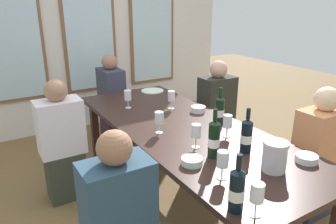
{
  "coord_description": "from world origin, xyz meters",
  "views": [
    {
      "loc": [
        -1.38,
        -2.01,
        1.73
      ],
      "look_at": [
        0.0,
        0.25,
        0.79
      ],
      "focal_mm": 34.26,
      "sensor_mm": 36.0,
      "label": 1
    }
  ],
  "objects_px": {
    "dining_table": "(184,134)",
    "wine_bottle_3": "(246,135)",
    "tasting_bowl_0": "(198,109)",
    "seated_person_4": "(112,101)",
    "tasting_bowl_1": "(192,161)",
    "wine_bottle_2": "(220,110)",
    "tasting_bowl_2": "(307,158)",
    "seated_person_3": "(216,112)",
    "wine_bottle_1": "(237,190)",
    "wine_glass_6": "(223,160)",
    "seated_person_1": "(317,157)",
    "white_plate_0": "(153,91)",
    "wine_glass_0": "(257,194)",
    "wine_glass_4": "(171,97)",
    "wine_glass_2": "(128,96)",
    "wine_glass_3": "(228,122)",
    "wine_bottle_0": "(214,139)",
    "metal_pitcher": "(275,156)",
    "wine_glass_5": "(159,118)",
    "wine_glass_1": "(196,132)",
    "seated_person_2": "(62,144)"
  },
  "relations": [
    {
      "from": "wine_glass_1",
      "to": "wine_bottle_1",
      "type": "bearing_deg",
      "value": -110.33
    },
    {
      "from": "dining_table",
      "to": "wine_bottle_3",
      "type": "distance_m",
      "value": 0.63
    },
    {
      "from": "dining_table",
      "to": "wine_glass_1",
      "type": "distance_m",
      "value": 0.43
    },
    {
      "from": "wine_glass_1",
      "to": "wine_glass_6",
      "type": "distance_m",
      "value": 0.43
    },
    {
      "from": "wine_bottle_1",
      "to": "wine_glass_6",
      "type": "bearing_deg",
      "value": 62.45
    },
    {
      "from": "tasting_bowl_1",
      "to": "tasting_bowl_2",
      "type": "xyz_separation_m",
      "value": [
        0.65,
        -0.35,
        -0.0
      ]
    },
    {
      "from": "seated_person_1",
      "to": "seated_person_4",
      "type": "relative_size",
      "value": 1.0
    },
    {
      "from": "tasting_bowl_2",
      "to": "wine_bottle_1",
      "type": "bearing_deg",
      "value": -169.24
    },
    {
      "from": "tasting_bowl_0",
      "to": "seated_person_4",
      "type": "bearing_deg",
      "value": 103.02
    },
    {
      "from": "tasting_bowl_2",
      "to": "wine_glass_4",
      "type": "bearing_deg",
      "value": 97.95
    },
    {
      "from": "wine_glass_5",
      "to": "seated_person_1",
      "type": "bearing_deg",
      "value": -31.21
    },
    {
      "from": "white_plate_0",
      "to": "tasting_bowl_1",
      "type": "height_order",
      "value": "tasting_bowl_1"
    },
    {
      "from": "tasting_bowl_0",
      "to": "seated_person_4",
      "type": "xyz_separation_m",
      "value": [
        -0.32,
        1.36,
        -0.24
      ]
    },
    {
      "from": "seated_person_2",
      "to": "wine_bottle_0",
      "type": "bearing_deg",
      "value": -59.01
    },
    {
      "from": "seated_person_4",
      "to": "tasting_bowl_2",
      "type": "bearing_deg",
      "value": -82.29
    },
    {
      "from": "white_plate_0",
      "to": "wine_glass_0",
      "type": "height_order",
      "value": "wine_glass_0"
    },
    {
      "from": "wine_bottle_1",
      "to": "wine_bottle_3",
      "type": "bearing_deg",
      "value": 41.79
    },
    {
      "from": "wine_bottle_1",
      "to": "seated_person_2",
      "type": "xyz_separation_m",
      "value": [
        -0.45,
        1.69,
        -0.33
      ]
    },
    {
      "from": "tasting_bowl_2",
      "to": "wine_glass_0",
      "type": "height_order",
      "value": "wine_glass_0"
    },
    {
      "from": "wine_bottle_2",
      "to": "wine_bottle_3",
      "type": "relative_size",
      "value": 0.99
    },
    {
      "from": "wine_bottle_2",
      "to": "wine_glass_4",
      "type": "xyz_separation_m",
      "value": [
        -0.14,
        0.54,
        -0.0
      ]
    },
    {
      "from": "white_plate_0",
      "to": "wine_glass_1",
      "type": "height_order",
      "value": "wine_glass_1"
    },
    {
      "from": "white_plate_0",
      "to": "wine_bottle_2",
      "type": "height_order",
      "value": "wine_bottle_2"
    },
    {
      "from": "seated_person_2",
      "to": "tasting_bowl_0",
      "type": "bearing_deg",
      "value": -19.56
    },
    {
      "from": "wine_glass_0",
      "to": "wine_glass_3",
      "type": "relative_size",
      "value": 1.0
    },
    {
      "from": "wine_glass_2",
      "to": "wine_glass_3",
      "type": "height_order",
      "value": "same"
    },
    {
      "from": "wine_glass_5",
      "to": "seated_person_2",
      "type": "distance_m",
      "value": 0.95
    },
    {
      "from": "seated_person_4",
      "to": "wine_bottle_3",
      "type": "bearing_deg",
      "value": -87.27
    },
    {
      "from": "seated_person_1",
      "to": "seated_person_3",
      "type": "bearing_deg",
      "value": 90.0
    },
    {
      "from": "tasting_bowl_0",
      "to": "wine_glass_0",
      "type": "distance_m",
      "value": 1.51
    },
    {
      "from": "wine_bottle_3",
      "to": "tasting_bowl_0",
      "type": "relative_size",
      "value": 2.33
    },
    {
      "from": "wine_glass_6",
      "to": "seated_person_2",
      "type": "bearing_deg",
      "value": 112.33
    },
    {
      "from": "wine_glass_4",
      "to": "wine_bottle_3",
      "type": "bearing_deg",
      "value": -92.54
    },
    {
      "from": "seated_person_1",
      "to": "seated_person_2",
      "type": "height_order",
      "value": "same"
    },
    {
      "from": "wine_bottle_0",
      "to": "wine_glass_4",
      "type": "bearing_deg",
      "value": 73.89
    },
    {
      "from": "tasting_bowl_2",
      "to": "seated_person_3",
      "type": "xyz_separation_m",
      "value": [
        0.51,
        1.51,
        -0.24
      ]
    },
    {
      "from": "tasting_bowl_1",
      "to": "tasting_bowl_0",
      "type": "bearing_deg",
      "value": 51.3
    },
    {
      "from": "wine_bottle_1",
      "to": "wine_glass_6",
      "type": "relative_size",
      "value": 1.77
    },
    {
      "from": "wine_glass_1",
      "to": "wine_glass_5",
      "type": "relative_size",
      "value": 1.0
    },
    {
      "from": "white_plate_0",
      "to": "wine_bottle_2",
      "type": "xyz_separation_m",
      "value": [
        0.0,
        -1.16,
        0.11
      ]
    },
    {
      "from": "white_plate_0",
      "to": "wine_glass_6",
      "type": "height_order",
      "value": "wine_glass_6"
    },
    {
      "from": "wine_bottle_0",
      "to": "wine_glass_5",
      "type": "relative_size",
      "value": 1.92
    },
    {
      "from": "wine_bottle_1",
      "to": "wine_glass_1",
      "type": "distance_m",
      "value": 0.72
    },
    {
      "from": "wine_bottle_2",
      "to": "tasting_bowl_1",
      "type": "xyz_separation_m",
      "value": [
        -0.6,
        -0.46,
        -0.1
      ]
    },
    {
      "from": "wine_bottle_1",
      "to": "seated_person_2",
      "type": "height_order",
      "value": "seated_person_2"
    },
    {
      "from": "tasting_bowl_2",
      "to": "wine_glass_5",
      "type": "bearing_deg",
      "value": 122.75
    },
    {
      "from": "wine_bottle_3",
      "to": "seated_person_2",
      "type": "bearing_deg",
      "value": 127.47
    },
    {
      "from": "wine_bottle_0",
      "to": "wine_bottle_1",
      "type": "relative_size",
      "value": 1.08
    },
    {
      "from": "wine_bottle_2",
      "to": "wine_glass_1",
      "type": "distance_m",
      "value": 0.52
    },
    {
      "from": "wine_glass_4",
      "to": "metal_pitcher",
      "type": "bearing_deg",
      "value": -93.57
    }
  ]
}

